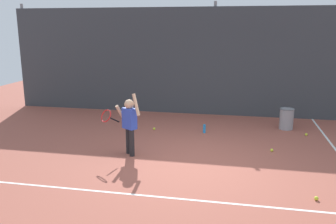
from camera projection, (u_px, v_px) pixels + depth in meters
ground_plane at (196, 162)px, 7.21m from camera, size 20.00×20.00×0.00m
court_line_baseline at (184, 199)px, 5.66m from camera, size 9.00×0.05×0.00m
back_fence_windscreen at (214, 62)px, 10.77m from camera, size 12.91×0.08×3.25m
fence_post_0 at (26, 56)px, 12.01m from camera, size 0.09×0.09×3.40m
fence_post_1 at (214, 59)px, 10.81m from camera, size 0.09×0.09×3.40m
tennis_player at (129, 122)px, 7.47m from camera, size 0.89×0.53×1.35m
ball_hopper at (286, 119)px, 9.48m from camera, size 0.38×0.38×0.56m
water_bottle at (204, 129)px, 9.17m from camera, size 0.07×0.07×0.22m
tennis_ball_0 at (154, 129)px, 9.44m from camera, size 0.07×0.07×0.07m
tennis_ball_1 at (272, 150)px, 7.81m from camera, size 0.07×0.07×0.07m
tennis_ball_2 at (316, 198)px, 5.62m from camera, size 0.07×0.07×0.07m
tennis_ball_4 at (306, 134)px, 8.94m from camera, size 0.07×0.07×0.07m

